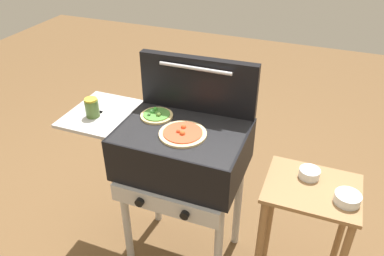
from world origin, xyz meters
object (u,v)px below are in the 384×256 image
at_px(pizza_veggie, 157,115).
at_px(sauce_jar, 92,108).
at_px(grill, 180,153).
at_px(pizza_pepperoni, 183,133).
at_px(prep_table, 306,219).
at_px(topping_bowl_near, 347,199).
at_px(topping_bowl_far, 309,173).

distance_m(pizza_veggie, sauce_jar, 0.34).
relative_size(grill, sauce_jar, 9.27).
xyz_separation_m(pizza_pepperoni, sauce_jar, (-0.51, -0.00, 0.04)).
xyz_separation_m(prep_table, topping_bowl_near, (0.15, -0.05, 0.23)).
height_order(pizza_pepperoni, topping_bowl_far, pizza_pepperoni).
bearing_deg(topping_bowl_near, sauce_jar, 179.99).
relative_size(pizza_pepperoni, sauce_jar, 2.27).
xyz_separation_m(grill, prep_table, (0.67, 0.00, -0.23)).
relative_size(pizza_veggie, pizza_pepperoni, 0.73).
bearing_deg(pizza_veggie, topping_bowl_near, -6.74).
xyz_separation_m(sauce_jar, topping_bowl_far, (1.12, 0.12, -0.20)).
distance_m(pizza_veggie, topping_bowl_far, 0.82).
height_order(prep_table, topping_bowl_near, topping_bowl_near).
xyz_separation_m(grill, topping_bowl_near, (0.82, -0.05, -0.00)).
bearing_deg(pizza_pepperoni, topping_bowl_near, -0.30).
bearing_deg(topping_bowl_near, topping_bowl_far, 146.52).
xyz_separation_m(sauce_jar, prep_table, (1.15, 0.05, -0.43)).
bearing_deg(grill, pizza_veggie, 156.41).
relative_size(pizza_pepperoni, topping_bowl_near, 2.02).
bearing_deg(pizza_pepperoni, pizza_veggie, 150.06).
height_order(prep_table, topping_bowl_far, topping_bowl_far).
bearing_deg(prep_table, grill, -179.63).
height_order(pizza_veggie, topping_bowl_far, pizza_veggie).
relative_size(pizza_pepperoni, topping_bowl_far, 2.36).
relative_size(pizza_pepperoni, prep_table, 0.32).
height_order(grill, pizza_pepperoni, pizza_pepperoni).
bearing_deg(sauce_jar, pizza_pepperoni, 0.44).
bearing_deg(pizza_pepperoni, topping_bowl_far, 10.56).
distance_m(grill, sauce_jar, 0.52).
height_order(sauce_jar, topping_bowl_near, sauce_jar).
relative_size(grill, pizza_veggie, 5.61).
bearing_deg(prep_table, topping_bowl_near, -18.47).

